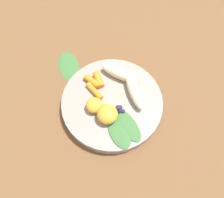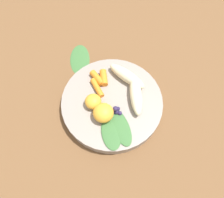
{
  "view_description": "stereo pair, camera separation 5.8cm",
  "coord_description": "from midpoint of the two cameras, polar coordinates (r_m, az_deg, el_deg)",
  "views": [
    {
      "loc": [
        0.2,
        -0.17,
        0.57
      ],
      "look_at": [
        0.0,
        0.0,
        0.04
      ],
      "focal_mm": 36.04,
      "sensor_mm": 36.0,
      "label": 1
    },
    {
      "loc": [
        0.23,
        -0.12,
        0.57
      ],
      "look_at": [
        0.0,
        0.0,
        0.04
      ],
      "focal_mm": 36.04,
      "sensor_mm": 36.0,
      "label": 2
    }
  ],
  "objects": [
    {
      "name": "ground_plane",
      "position": [
        0.62,
        -2.68,
        -1.95
      ],
      "size": [
        2.4,
        2.4,
        0.0
      ],
      "primitive_type": "plane",
      "color": "brown"
    },
    {
      "name": "bowl",
      "position": [
        0.61,
        -2.74,
        -1.35
      ],
      "size": [
        0.27,
        0.27,
        0.03
      ],
      "primitive_type": "cylinder",
      "color": "gray",
      "rests_on": "ground_plane"
    },
    {
      "name": "banana_peeled_left",
      "position": [
        0.61,
        -0.42,
        6.16
      ],
      "size": [
        0.12,
        0.08,
        0.03
      ],
      "primitive_type": "ellipsoid",
      "rotation": [
        0.0,
        0.0,
        3.56
      ],
      "color": "beige",
      "rests_on": "bowl"
    },
    {
      "name": "banana_peeled_right",
      "position": [
        0.59,
        2.89,
        1.93
      ],
      "size": [
        0.12,
        0.08,
        0.03
      ],
      "primitive_type": "ellipsoid",
      "rotation": [
        0.0,
        0.0,
        2.72
      ],
      "color": "beige",
      "rests_on": "bowl"
    },
    {
      "name": "orange_segment_near",
      "position": [
        0.56,
        -4.18,
        -4.18
      ],
      "size": [
        0.05,
        0.05,
        0.04
      ],
      "primitive_type": "ellipsoid",
      "color": "#F4A833",
      "rests_on": "bowl"
    },
    {
      "name": "orange_segment_far",
      "position": [
        0.57,
        -7.42,
        -1.87
      ],
      "size": [
        0.04,
        0.04,
        0.03
      ],
      "primitive_type": "ellipsoid",
      "color": "#F4A833",
      "rests_on": "bowl"
    },
    {
      "name": "carrot_front",
      "position": [
        0.62,
        -6.16,
        4.61
      ],
      "size": [
        0.05,
        0.03,
        0.02
      ],
      "primitive_type": "cylinder",
      "rotation": [
        0.0,
        1.57,
        2.79
      ],
      "color": "orange",
      "rests_on": "bowl"
    },
    {
      "name": "carrot_mid_left",
      "position": [
        0.62,
        -7.82,
        4.26
      ],
      "size": [
        0.05,
        0.03,
        0.02
      ],
      "primitive_type": "cylinder",
      "rotation": [
        0.0,
        1.57,
        3.33
      ],
      "color": "orange",
      "rests_on": "bowl"
    },
    {
      "name": "carrot_mid_right",
      "position": [
        0.6,
        -7.23,
        1.73
      ],
      "size": [
        0.06,
        0.02,
        0.01
      ],
      "primitive_type": "cylinder",
      "rotation": [
        0.0,
        1.57,
        3.14
      ],
      "color": "orange",
      "rests_on": "bowl"
    },
    {
      "name": "blueberry_pile",
      "position": [
        0.57,
        -1.26,
        -3.0
      ],
      "size": [
        0.03,
        0.03,
        0.02
      ],
      "color": "#2D234C",
      "rests_on": "bowl"
    },
    {
      "name": "kale_leaf_left",
      "position": [
        0.56,
        -1.16,
        -8.68
      ],
      "size": [
        0.1,
        0.07,
        0.01
      ],
      "primitive_type": "ellipsoid",
      "rotation": [
        0.0,
        0.0,
        5.99
      ],
      "color": "#3D7038",
      "rests_on": "bowl"
    },
    {
      "name": "kale_leaf_right",
      "position": [
        0.56,
        0.79,
        -6.73
      ],
      "size": [
        0.11,
        0.06,
        0.01
      ],
      "primitive_type": "ellipsoid",
      "rotation": [
        0.0,
        0.0,
        6.17
      ],
      "color": "#3D7038",
      "rests_on": "bowl"
    },
    {
      "name": "kale_leaf_stray",
      "position": [
        0.7,
        -13.36,
        7.9
      ],
      "size": [
        0.13,
        0.1,
        0.01
      ],
      "primitive_type": "ellipsoid",
      "rotation": [
        0.0,
        0.0,
        2.73
      ],
      "color": "#3D7038",
      "rests_on": "ground_plane"
    }
  ]
}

